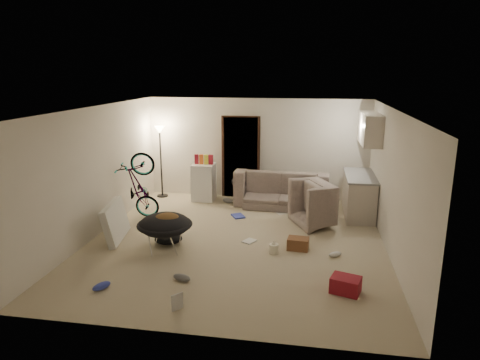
% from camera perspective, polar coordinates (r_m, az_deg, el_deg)
% --- Properties ---
extents(floor, '(5.50, 6.00, 0.02)m').
position_cam_1_polar(floor, '(8.21, -0.51, -8.26)').
color(floor, '#BCAE90').
rests_on(floor, ground).
extents(ceiling, '(5.50, 6.00, 0.02)m').
position_cam_1_polar(ceiling, '(7.60, -0.55, 9.55)').
color(ceiling, white).
rests_on(ceiling, wall_back).
extents(wall_back, '(5.50, 0.02, 2.50)m').
position_cam_1_polar(wall_back, '(10.72, 2.28, 4.18)').
color(wall_back, silver).
rests_on(wall_back, floor).
extents(wall_front, '(5.50, 0.02, 2.50)m').
position_cam_1_polar(wall_front, '(5.02, -6.57, -8.02)').
color(wall_front, silver).
rests_on(wall_front, floor).
extents(wall_left, '(0.02, 6.00, 2.50)m').
position_cam_1_polar(wall_left, '(8.71, -18.71, 1.01)').
color(wall_left, silver).
rests_on(wall_left, floor).
extents(wall_right, '(0.02, 6.00, 2.50)m').
position_cam_1_polar(wall_right, '(7.83, 19.78, -0.53)').
color(wall_right, silver).
rests_on(wall_right, floor).
extents(doorway, '(0.85, 0.10, 2.04)m').
position_cam_1_polar(doorway, '(10.78, 0.12, 3.00)').
color(doorway, black).
rests_on(doorway, floor).
extents(door_trim, '(0.97, 0.04, 2.10)m').
position_cam_1_polar(door_trim, '(10.75, 0.10, 2.97)').
color(door_trim, '#341D12').
rests_on(door_trim, floor).
extents(floor_lamp, '(0.28, 0.28, 1.81)m').
position_cam_1_polar(floor_lamp, '(10.93, -10.59, 4.44)').
color(floor_lamp, black).
rests_on(floor_lamp, floor).
extents(kitchen_counter, '(0.60, 1.50, 0.88)m').
position_cam_1_polar(kitchen_counter, '(9.90, 15.56, -2.04)').
color(kitchen_counter, beige).
rests_on(kitchen_counter, floor).
extents(counter_top, '(0.64, 1.54, 0.04)m').
position_cam_1_polar(counter_top, '(9.79, 15.74, 0.55)').
color(counter_top, gray).
rests_on(counter_top, kitchen_counter).
extents(kitchen_uppers, '(0.38, 1.40, 0.65)m').
position_cam_1_polar(kitchen_uppers, '(9.61, 16.94, 6.60)').
color(kitchen_uppers, beige).
rests_on(kitchen_uppers, wall_right).
extents(sofa, '(2.23, 0.95, 0.64)m').
position_cam_1_polar(sofa, '(10.32, 5.59, -1.58)').
color(sofa, '#394038').
rests_on(sofa, floor).
extents(armchair, '(1.27, 1.33, 0.68)m').
position_cam_1_polar(armchair, '(9.22, 11.49, -3.66)').
color(armchair, '#394038').
rests_on(armchair, floor).
extents(bicycle, '(1.58, 0.82, 0.88)m').
position_cam_1_polar(bicycle, '(9.55, -13.23, -2.73)').
color(bicycle, black).
rests_on(bicycle, floor).
extents(book_asset, '(0.30, 0.30, 0.02)m').
position_cam_1_polar(book_asset, '(6.09, -9.07, -16.91)').
color(book_asset, maroon).
rests_on(book_asset, floor).
extents(mini_fridge, '(0.54, 0.54, 0.91)m').
position_cam_1_polar(mini_fridge, '(10.68, -4.86, -0.26)').
color(mini_fridge, white).
rests_on(mini_fridge, floor).
extents(snack_box_0, '(0.12, 0.10, 0.30)m').
position_cam_1_polar(snack_box_0, '(10.60, -5.81, 2.62)').
color(snack_box_0, maroon).
rests_on(snack_box_0, mini_fridge).
extents(snack_box_1, '(0.11, 0.09, 0.30)m').
position_cam_1_polar(snack_box_1, '(10.57, -5.18, 2.60)').
color(snack_box_1, '#DA571B').
rests_on(snack_box_1, mini_fridge).
extents(snack_box_2, '(0.12, 0.10, 0.30)m').
position_cam_1_polar(snack_box_2, '(10.54, -4.55, 2.58)').
color(snack_box_2, yellow).
rests_on(snack_box_2, mini_fridge).
extents(snack_box_3, '(0.11, 0.09, 0.30)m').
position_cam_1_polar(snack_box_3, '(10.51, -3.91, 2.56)').
color(snack_box_3, maroon).
rests_on(snack_box_3, mini_fridge).
extents(saucer_chair, '(0.98, 0.98, 0.70)m').
position_cam_1_polar(saucer_chair, '(7.76, -9.98, -6.50)').
color(saucer_chair, silver).
rests_on(saucer_chair, floor).
extents(hoodie, '(0.59, 0.54, 0.22)m').
position_cam_1_polar(hoodie, '(7.65, -9.76, -5.19)').
color(hoodie, '#50361B').
rests_on(hoodie, saucer_chair).
extents(sofa_drape, '(0.58, 0.48, 0.28)m').
position_cam_1_polar(sofa_drape, '(10.37, 0.38, -0.19)').
color(sofa_drape, black).
rests_on(sofa_drape, sofa).
extents(tv_box, '(0.45, 1.11, 0.73)m').
position_cam_1_polar(tv_box, '(8.54, -16.27, -5.32)').
color(tv_box, silver).
rests_on(tv_box, floor).
extents(drink_case_a, '(0.40, 0.30, 0.21)m').
position_cam_1_polar(drink_case_a, '(7.90, 7.75, -8.41)').
color(drink_case_a, brown).
rests_on(drink_case_a, floor).
extents(drink_case_b, '(0.49, 0.42, 0.24)m').
position_cam_1_polar(drink_case_b, '(6.61, 13.90, -13.40)').
color(drink_case_b, maroon).
rests_on(drink_case_b, floor).
extents(juicer, '(0.17, 0.17, 0.24)m').
position_cam_1_polar(juicer, '(7.70, 4.53, -9.02)').
color(juicer, white).
rests_on(juicer, floor).
extents(newspaper, '(0.63, 0.66, 0.01)m').
position_cam_1_polar(newspaper, '(9.98, 5.48, -4.07)').
color(newspaper, beige).
rests_on(newspaper, floor).
extents(book_blue, '(0.36, 0.40, 0.03)m').
position_cam_1_polar(book_blue, '(9.52, -0.26, -4.82)').
color(book_blue, '#2E3AA6').
rests_on(book_blue, floor).
extents(book_white, '(0.29, 0.31, 0.02)m').
position_cam_1_polar(book_white, '(8.19, 1.24, -8.15)').
color(book_white, silver).
rests_on(book_white, floor).
extents(shoe_0, '(0.32, 0.19, 0.11)m').
position_cam_1_polar(shoe_0, '(10.45, 2.40, -2.85)').
color(shoe_0, '#2E3AA6').
rests_on(shoe_0, floor).
extents(shoe_1, '(0.32, 0.23, 0.11)m').
position_cam_1_polar(shoe_1, '(10.51, -1.64, -2.75)').
color(shoe_1, slate).
rests_on(shoe_1, floor).
extents(shoe_2, '(0.26, 0.32, 0.11)m').
position_cam_1_polar(shoe_2, '(6.84, -17.98, -13.30)').
color(shoe_2, '#2E3AA6').
rests_on(shoe_2, floor).
extents(shoe_3, '(0.32, 0.19, 0.11)m').
position_cam_1_polar(shoe_3, '(6.82, -7.76, -12.77)').
color(shoe_3, slate).
rests_on(shoe_3, floor).
extents(shoe_4, '(0.27, 0.21, 0.09)m').
position_cam_1_polar(shoe_4, '(7.74, 12.57, -9.64)').
color(shoe_4, white).
rests_on(shoe_4, floor).
extents(clothes_lump_a, '(0.61, 0.56, 0.17)m').
position_cam_1_polar(clothes_lump_a, '(8.22, -9.52, -7.74)').
color(clothes_lump_a, black).
rests_on(clothes_lump_a, floor).
extents(clothes_lump_b, '(0.57, 0.56, 0.13)m').
position_cam_1_polar(clothes_lump_b, '(10.49, 6.02, -2.79)').
color(clothes_lump_b, black).
rests_on(clothes_lump_b, floor).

